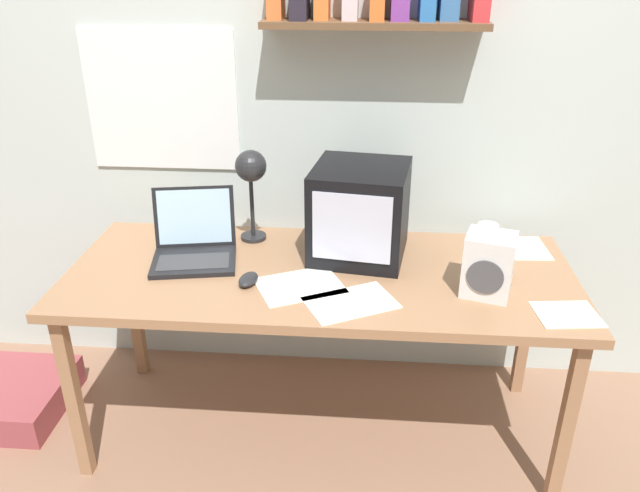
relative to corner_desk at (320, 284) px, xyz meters
The scene contains 14 objects.
ground_plane 0.67m from the corner_desk, ahead, with size 12.00×12.00×0.00m, color #946C53.
back_wall 0.81m from the corner_desk, 89.90° to the left, with size 5.60×0.24×2.60m.
corner_desk is the anchor object (origin of this frame).
crt_monitor 0.31m from the corner_desk, 48.31° to the left, with size 0.38×0.39×0.35m.
laptop 0.50m from the corner_desk, behind, with size 0.35×0.33×0.24m.
desk_lamp 0.49m from the corner_desk, 144.32° to the left, with size 0.13×0.18×0.39m.
juice_glass 0.63m from the corner_desk, 12.31° to the left, with size 0.08×0.08×0.15m.
space_heater 0.60m from the corner_desk, 11.38° to the right, with size 0.19×0.18×0.21m.
computer_mouse 0.28m from the corner_desk, 154.81° to the right, with size 0.08×0.11×0.03m.
open_notebook 0.14m from the corner_desk, 117.20° to the right, with size 0.35×0.31×0.00m.
loose_paper_near_laptop 0.25m from the corner_desk, 61.29° to the right, with size 0.34×0.30×0.00m.
printed_handout 0.84m from the corner_desk, 16.24° to the right, with size 0.21×0.18×0.00m.
loose_paper_near_monitor 0.79m from the corner_desk, 18.28° to the left, with size 0.24×0.22×0.00m.
floor_cushion 1.44m from the corner_desk, behind, with size 0.45×0.45×0.14m.
Camera 1 is at (0.16, -1.99, 1.78)m, focal length 35.00 mm.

